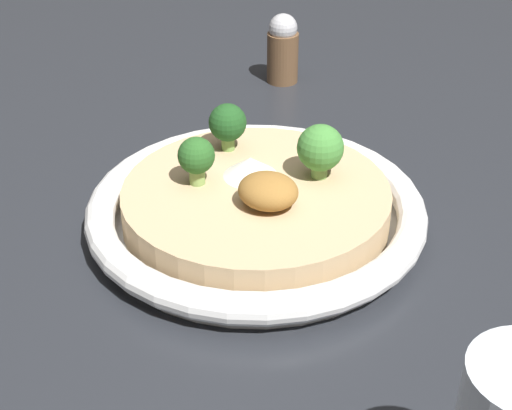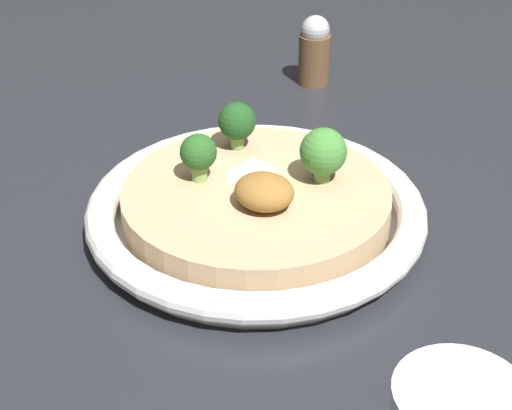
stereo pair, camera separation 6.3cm
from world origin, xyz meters
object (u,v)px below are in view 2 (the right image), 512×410
broccoli_front_left (198,154)px  broccoli_back_left (237,122)px  broccoli_back (323,153)px  risotto_bowl (256,209)px  pepper_shaker (315,50)px

broccoli_front_left → broccoli_back_left: 0.06m
broccoli_front_left → broccoli_back: size_ratio=0.88×
risotto_bowl → broccoli_back: (0.03, 0.04, 0.05)m
risotto_bowl → pepper_shaker: 0.30m
broccoli_front_left → broccoli_back_left: (-0.01, 0.06, 0.00)m
risotto_bowl → pepper_shaker: size_ratio=3.49×
broccoli_front_left → pepper_shaker: pepper_shaker is taller
broccoli_front_left → broccoli_back: (0.08, 0.06, 0.00)m
risotto_bowl → broccoli_back: 0.07m
broccoli_back → broccoli_back_left: bearing=178.7°
broccoli_front_left → risotto_bowl: bearing=20.4°
risotto_bowl → broccoli_front_left: size_ratio=6.83×
broccoli_back → pepper_shaker: broccoli_back is taller
broccoli_front_left → pepper_shaker: size_ratio=0.51×
risotto_bowl → broccoli_back_left: broccoli_back_left is taller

